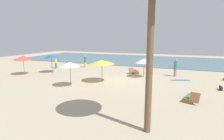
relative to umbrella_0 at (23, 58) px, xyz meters
The scene contains 14 objects.
ground_plane 10.58m from the umbrella_0, ahead, with size 60.00×60.00×0.00m, color #BCAD8E.
ocean_water 20.77m from the umbrella_0, 59.91° to the left, with size 48.00×16.00×0.06m, color slate.
umbrella_0 is the anchor object (origin of this frame).
umbrella_1 13.17m from the umbrella_0, 16.13° to the left, with size 1.77×1.77×2.00m.
umbrella_2 9.47m from the umbrella_0, ahead, with size 2.26×2.26×2.06m.
umbrella_3 7.99m from the umbrella_0, 16.08° to the right, with size 1.73×1.73×2.11m.
umbrella_4 2.98m from the umbrella_0, 45.49° to the left, with size 1.80×1.80×2.20m.
lounger_0 12.60m from the umbrella_0, 26.06° to the left, with size 1.27×1.78×0.68m.
lounger_1 17.27m from the umbrella_0, ahead, with size 1.05×1.75×0.73m.
person_0 7.97m from the umbrella_0, 61.27° to the left, with size 0.38×0.38×1.66m.
person_1 16.60m from the umbrella_0, 18.92° to the left, with size 0.53×0.53×1.79m.
person_2 4.89m from the umbrella_0, 83.64° to the left, with size 0.43×0.43×1.66m.
dog 19.45m from the umbrella_0, ahead, with size 0.32×0.69×0.32m.
surfboard 16.75m from the umbrella_0, 12.61° to the left, with size 1.96×1.03×0.07m.
Camera 1 is at (6.09, -15.60, 4.12)m, focal length 28.99 mm.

